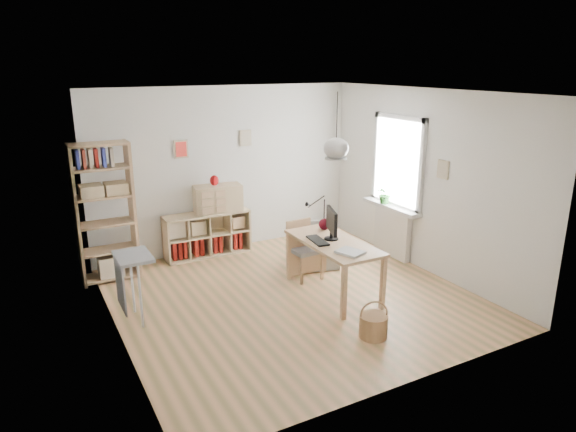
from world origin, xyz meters
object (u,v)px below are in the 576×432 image
tall_bookshelf (104,207)px  storage_chest (316,252)px  chair (303,246)px  drawer_chest (218,198)px  desk (333,248)px  cube_shelf (206,237)px  monitor (332,223)px

tall_bookshelf → storage_chest: size_ratio=2.38×
chair → storage_chest: (0.40, 0.29, -0.27)m
storage_chest → drawer_chest: 1.81m
desk → chair: chair is taller
desk → drawer_chest: drawer_chest is taller
storage_chest → cube_shelf: bearing=151.6°
desk → drawer_chest: bearing=110.0°
chair → cube_shelf: bearing=118.0°
chair → drawer_chest: bearing=112.1°
drawer_chest → chair: bearing=-56.4°
desk → monitor: (0.02, 0.09, 0.33)m
storage_chest → drawer_chest: drawer_chest is taller
desk → chair: 0.71m
cube_shelf → storage_chest: (1.35, -1.26, -0.08)m
storage_chest → drawer_chest: bearing=147.3°
cube_shelf → tall_bookshelf: size_ratio=0.70×
cube_shelf → desk: bearing=-65.4°
cube_shelf → drawer_chest: drawer_chest is taller
desk → storage_chest: 1.11m
chair → monitor: 0.78m
cube_shelf → monitor: monitor is taller
tall_bookshelf → drawer_chest: bearing=7.6°
tall_bookshelf → storage_chest: bearing=-18.6°
cube_shelf → chair: 1.83m
cube_shelf → storage_chest: bearing=-43.1°
tall_bookshelf → monitor: size_ratio=4.29×
tall_bookshelf → storage_chest: (2.91, -0.98, -0.87)m
cube_shelf → chair: bearing=-58.5°
cube_shelf → chair: size_ratio=1.65×
cube_shelf → drawer_chest: 0.68m
tall_bookshelf → monitor: (2.61, -1.86, -0.10)m
tall_bookshelf → drawer_chest: 1.81m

